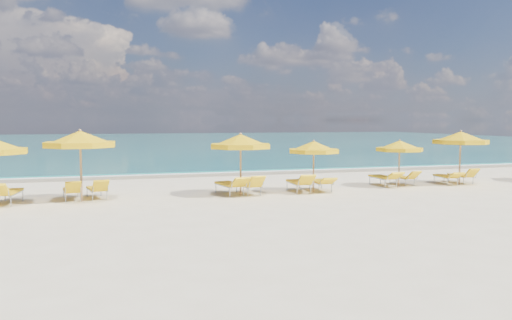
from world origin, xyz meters
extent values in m
plane|color=beige|center=(0.00, 0.00, 0.00)|extent=(120.00, 120.00, 0.00)
cube|color=#126967|center=(0.00, 48.00, 0.00)|extent=(120.00, 80.00, 0.30)
cube|color=tan|center=(0.00, 7.40, 0.00)|extent=(120.00, 2.60, 0.01)
cube|color=white|center=(0.00, 8.20, 0.00)|extent=(120.00, 1.20, 0.03)
cube|color=white|center=(-6.00, 17.00, 0.00)|extent=(14.00, 0.36, 0.05)
cube|color=white|center=(8.00, 24.00, 0.00)|extent=(18.00, 0.30, 0.05)
cylinder|color=tan|center=(-7.05, -0.23, 1.25)|extent=(0.08, 0.08, 2.49)
cone|color=yellow|center=(-7.05, -0.23, 2.29)|extent=(3.27, 3.27, 0.50)
cylinder|color=yellow|center=(-7.05, -0.23, 2.05)|extent=(3.30, 3.30, 0.20)
sphere|color=tan|center=(-7.05, -0.23, 2.55)|extent=(0.11, 0.11, 0.11)
cylinder|color=tan|center=(-1.20, -0.50, 1.17)|extent=(0.07, 0.07, 2.33)
cone|color=yellow|center=(-1.20, -0.50, 2.15)|extent=(2.69, 2.69, 0.47)
cylinder|color=yellow|center=(-1.20, -0.50, 1.92)|extent=(2.71, 2.71, 0.19)
sphere|color=tan|center=(-1.20, -0.50, 2.38)|extent=(0.10, 0.10, 0.10)
cylinder|color=tan|center=(1.86, -0.45, 1.02)|extent=(0.06, 0.06, 2.03)
cone|color=yellow|center=(1.86, -0.45, 1.87)|extent=(2.20, 2.20, 0.41)
cylinder|color=yellow|center=(1.86, -0.45, 1.67)|extent=(2.22, 2.22, 0.16)
sphere|color=tan|center=(1.86, -0.45, 2.08)|extent=(0.09, 0.09, 0.09)
cylinder|color=tan|center=(6.13, 0.08, 0.99)|extent=(0.06, 0.06, 1.99)
cone|color=yellow|center=(6.13, 0.08, 1.83)|extent=(2.58, 2.58, 0.40)
cylinder|color=yellow|center=(6.13, 0.08, 1.64)|extent=(2.60, 2.60, 0.16)
sphere|color=tan|center=(6.13, 0.08, 2.03)|extent=(0.09, 0.09, 0.09)
cylinder|color=tan|center=(9.17, -0.07, 1.18)|extent=(0.07, 0.07, 2.36)
cone|color=yellow|center=(9.17, -0.07, 2.17)|extent=(2.95, 2.95, 0.47)
cylinder|color=yellow|center=(9.17, -0.07, 1.94)|extent=(2.97, 2.97, 0.19)
sphere|color=tan|center=(9.17, -0.07, 2.41)|extent=(0.10, 0.10, 0.10)
cube|color=yellow|center=(-9.48, -0.06, 0.41)|extent=(0.82, 1.51, 0.09)
cube|color=yellow|center=(-7.43, 0.31, 0.35)|extent=(0.70, 1.27, 0.07)
cube|color=yellow|center=(-7.32, -0.48, 0.55)|extent=(0.59, 0.52, 0.46)
cube|color=yellow|center=(-6.55, 0.42, 0.35)|extent=(0.79, 1.32, 0.08)
cube|color=yellow|center=(-6.39, -0.38, 0.56)|extent=(0.63, 0.57, 0.46)
cube|color=yellow|center=(-1.57, -0.08, 0.41)|extent=(0.92, 1.52, 0.09)
cube|color=yellow|center=(-1.37, -1.05, 0.59)|extent=(0.75, 0.73, 0.43)
cube|color=yellow|center=(-0.82, -0.17, 0.38)|extent=(0.73, 1.36, 0.08)
cube|color=yellow|center=(-0.72, -1.04, 0.59)|extent=(0.64, 0.56, 0.48)
cube|color=yellow|center=(1.32, -0.14, 0.40)|extent=(0.65, 1.39, 0.08)
cube|color=yellow|center=(1.29, -1.08, 0.59)|extent=(0.63, 0.58, 0.46)
cube|color=yellow|center=(2.31, -0.05, 0.38)|extent=(0.66, 1.34, 0.08)
cube|color=yellow|center=(2.26, -0.98, 0.51)|extent=(0.62, 0.63, 0.32)
cube|color=yellow|center=(5.59, 0.55, 0.39)|extent=(0.66, 1.39, 0.08)
cube|color=yellow|center=(5.62, -0.41, 0.54)|extent=(0.63, 0.63, 0.37)
cube|color=yellow|center=(6.63, 0.66, 0.34)|extent=(0.66, 1.23, 0.07)
cube|color=yellow|center=(6.73, -0.13, 0.51)|extent=(0.58, 0.54, 0.40)
cube|color=yellow|center=(8.71, 0.33, 0.35)|extent=(0.68, 1.28, 0.08)
cube|color=yellow|center=(8.61, -0.53, 0.48)|extent=(0.60, 0.61, 0.32)
cube|color=yellow|center=(9.61, 0.45, 0.35)|extent=(0.58, 1.23, 0.07)
cube|color=yellow|center=(9.58, -0.36, 0.55)|extent=(0.56, 0.49, 0.44)
camera|label=1|loc=(-6.00, -19.06, 2.91)|focal=35.00mm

